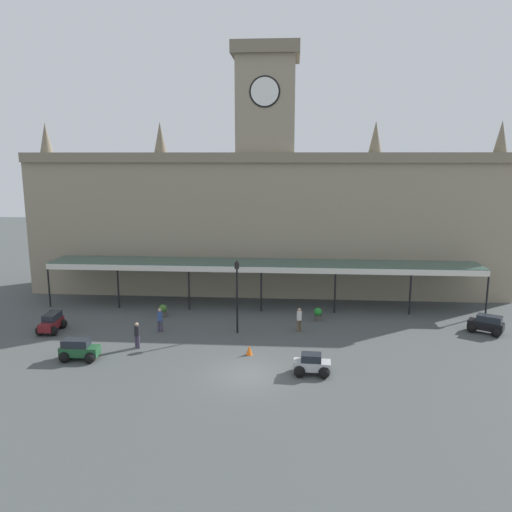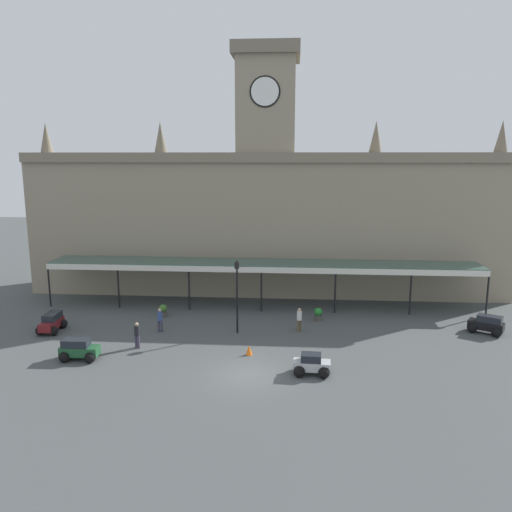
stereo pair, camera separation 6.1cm
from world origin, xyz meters
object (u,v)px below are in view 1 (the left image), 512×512
object	(u,v)px
pedestrian_crossing_forecourt	(299,319)
victorian_lamppost	(237,288)
traffic_cone	(249,350)
car_maroon_estate	(52,324)
car_silver_sedan	(312,366)
pedestrian_near_entrance	(160,319)
planter_forecourt_centre	(318,314)
car_black_estate	(486,325)
planter_by_canopy	(163,311)
pedestrian_beside_cars	(137,334)
car_green_estate	(79,351)

from	to	relation	value
pedestrian_crossing_forecourt	victorian_lamppost	world-z (taller)	victorian_lamppost
victorian_lamppost	traffic_cone	distance (m)	4.92
car_maroon_estate	car_silver_sedan	xyz separation A→B (m)	(17.65, -5.74, -0.06)
pedestrian_near_entrance	car_maroon_estate	bearing A→B (deg)	-176.33
car_silver_sedan	pedestrian_crossing_forecourt	world-z (taller)	pedestrian_crossing_forecourt
traffic_cone	victorian_lamppost	bearing A→B (deg)	106.64
traffic_cone	planter_forecourt_centre	distance (m)	8.25
car_black_estate	planter_by_canopy	size ratio (longest dim) A/B	2.53
victorian_lamppost	planter_by_canopy	size ratio (longest dim) A/B	5.31
pedestrian_beside_cars	planter_forecourt_centre	xyz separation A→B (m)	(11.61, 6.32, -0.42)
planter_forecourt_centre	pedestrian_crossing_forecourt	bearing A→B (deg)	-119.58
pedestrian_crossing_forecourt	car_maroon_estate	bearing A→B (deg)	-175.76
pedestrian_near_entrance	traffic_cone	size ratio (longest dim) A/B	2.75
car_green_estate	planter_forecourt_centre	xyz separation A→B (m)	(14.48, 8.42, -0.07)
car_maroon_estate	victorian_lamppost	xyz separation A→B (m)	(12.80, 0.64, 2.59)
car_black_estate	traffic_cone	xyz separation A→B (m)	(-15.82, -5.06, -0.26)
car_black_estate	planter_by_canopy	bearing A→B (deg)	175.29
car_silver_sedan	planter_by_canopy	distance (m)	14.39
planter_by_canopy	pedestrian_crossing_forecourt	bearing A→B (deg)	-13.75
car_silver_sedan	victorian_lamppost	bearing A→B (deg)	127.26
car_green_estate	car_black_estate	bearing A→B (deg)	14.22
car_green_estate	victorian_lamppost	bearing A→B (deg)	31.00
car_maroon_estate	pedestrian_beside_cars	world-z (taller)	pedestrian_beside_cars
pedestrian_beside_cars	planter_by_canopy	distance (m)	6.35
car_silver_sedan	planter_forecourt_centre	bearing A→B (deg)	85.34
car_black_estate	pedestrian_near_entrance	size ratio (longest dim) A/B	1.46
car_maroon_estate	car_black_estate	bearing A→B (deg)	3.58
planter_by_canopy	car_maroon_estate	bearing A→B (deg)	-151.22
pedestrian_near_entrance	planter_by_canopy	distance (m)	3.36
car_black_estate	pedestrian_crossing_forecourt	world-z (taller)	pedestrian_crossing_forecourt
pedestrian_crossing_forecourt	traffic_cone	world-z (taller)	pedestrian_crossing_forecourt
car_black_estate	pedestrian_crossing_forecourt	xyz separation A→B (m)	(-12.75, -0.60, 0.34)
pedestrian_crossing_forecourt	traffic_cone	size ratio (longest dim) A/B	2.75
car_silver_sedan	car_maroon_estate	bearing A→B (deg)	162.00
car_silver_sedan	pedestrian_beside_cars	world-z (taller)	pedestrian_beside_cars
pedestrian_crossing_forecourt	victorian_lamppost	bearing A→B (deg)	-171.64
car_green_estate	traffic_cone	bearing A→B (deg)	8.44
car_maroon_estate	pedestrian_near_entrance	bearing A→B (deg)	3.67
car_silver_sedan	car_black_estate	world-z (taller)	car_black_estate
car_silver_sedan	planter_forecourt_centre	xyz separation A→B (m)	(0.77, 9.47, -0.01)
car_black_estate	pedestrian_near_entrance	distance (m)	22.34
car_silver_sedan	planter_by_canopy	xyz separation A→B (m)	(-10.82, 9.49, -0.01)
car_silver_sedan	car_green_estate	size ratio (longest dim) A/B	0.92
car_black_estate	pedestrian_beside_cars	distance (m)	23.38
car_maroon_estate	victorian_lamppost	distance (m)	13.07
pedestrian_crossing_forecourt	victorian_lamppost	size ratio (longest dim) A/B	0.33
car_maroon_estate	planter_by_canopy	bearing A→B (deg)	28.78
traffic_cone	pedestrian_beside_cars	bearing A→B (deg)	175.07
car_green_estate	pedestrian_beside_cars	xyz separation A→B (m)	(2.88, 2.10, 0.34)
pedestrian_near_entrance	planter_forecourt_centre	bearing A→B (deg)	16.57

